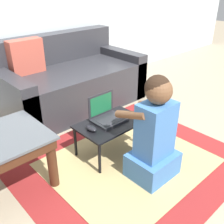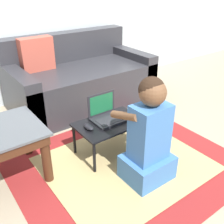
{
  "view_description": "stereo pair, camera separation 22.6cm",
  "coord_description": "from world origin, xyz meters",
  "px_view_note": "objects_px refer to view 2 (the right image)",
  "views": [
    {
      "loc": [
        -1.43,
        -1.43,
        1.4
      ],
      "look_at": [
        -0.06,
        0.04,
        0.36
      ],
      "focal_mm": 42.0,
      "sensor_mm": 36.0,
      "label": 1
    },
    {
      "loc": [
        -1.25,
        -1.57,
        1.4
      ],
      "look_at": [
        -0.06,
        0.04,
        0.36
      ],
      "focal_mm": 42.0,
      "sensor_mm": 36.0,
      "label": 2
    }
  ],
  "objects_px": {
    "couch": "(79,80)",
    "laptop": "(107,116)",
    "laptop_desk": "(110,126)",
    "computer_mouse": "(89,127)",
    "person_seated": "(149,137)"
  },
  "relations": [
    {
      "from": "couch",
      "to": "laptop_desk",
      "type": "distance_m",
      "value": 1.11
    },
    {
      "from": "laptop",
      "to": "person_seated",
      "type": "height_order",
      "value": "person_seated"
    },
    {
      "from": "couch",
      "to": "person_seated",
      "type": "xyz_separation_m",
      "value": [
        -0.29,
        -1.51,
        0.08
      ]
    },
    {
      "from": "laptop",
      "to": "laptop_desk",
      "type": "bearing_deg",
      "value": -101.0
    },
    {
      "from": "laptop",
      "to": "computer_mouse",
      "type": "height_order",
      "value": "laptop"
    },
    {
      "from": "couch",
      "to": "laptop",
      "type": "distance_m",
      "value": 1.06
    },
    {
      "from": "couch",
      "to": "laptop_desk",
      "type": "bearing_deg",
      "value": -106.57
    },
    {
      "from": "laptop",
      "to": "computer_mouse",
      "type": "xyz_separation_m",
      "value": [
        -0.21,
        -0.04,
        -0.02
      ]
    },
    {
      "from": "couch",
      "to": "computer_mouse",
      "type": "height_order",
      "value": "couch"
    },
    {
      "from": "laptop",
      "to": "person_seated",
      "type": "bearing_deg",
      "value": -87.63
    },
    {
      "from": "laptop",
      "to": "computer_mouse",
      "type": "bearing_deg",
      "value": -169.69
    },
    {
      "from": "laptop",
      "to": "person_seated",
      "type": "relative_size",
      "value": 0.33
    },
    {
      "from": "laptop_desk",
      "to": "computer_mouse",
      "type": "xyz_separation_m",
      "value": [
        -0.2,
        0.02,
        0.05
      ]
    },
    {
      "from": "laptop_desk",
      "to": "laptop",
      "type": "distance_m",
      "value": 0.09
    },
    {
      "from": "couch",
      "to": "computer_mouse",
      "type": "bearing_deg",
      "value": -116.09
    }
  ]
}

